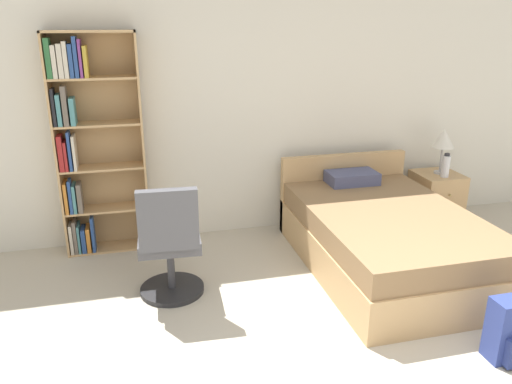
{
  "coord_description": "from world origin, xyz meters",
  "views": [
    {
      "loc": [
        -1.36,
        -1.62,
        2.13
      ],
      "look_at": [
        -0.46,
        1.98,
        0.84
      ],
      "focal_mm": 35.0,
      "sensor_mm": 36.0,
      "label": 1
    }
  ],
  "objects_px": {
    "office_chair": "(170,246)",
    "nightstand": "(436,197)",
    "bed": "(383,236)",
    "table_lamp": "(444,139)",
    "bookshelf": "(89,144)",
    "water_bottle": "(446,166)"
  },
  "relations": [
    {
      "from": "nightstand",
      "to": "table_lamp",
      "type": "xyz_separation_m",
      "value": [
        0.01,
        0.01,
        0.65
      ]
    },
    {
      "from": "office_chair",
      "to": "nightstand",
      "type": "relative_size",
      "value": 1.8
    },
    {
      "from": "bookshelf",
      "to": "office_chair",
      "type": "bearing_deg",
      "value": -60.65
    },
    {
      "from": "office_chair",
      "to": "nightstand",
      "type": "bearing_deg",
      "value": 17.27
    },
    {
      "from": "bed",
      "to": "table_lamp",
      "type": "distance_m",
      "value": 1.5
    },
    {
      "from": "office_chair",
      "to": "table_lamp",
      "type": "height_order",
      "value": "table_lamp"
    },
    {
      "from": "office_chair",
      "to": "table_lamp",
      "type": "relative_size",
      "value": 2.01
    },
    {
      "from": "office_chair",
      "to": "nightstand",
      "type": "xyz_separation_m",
      "value": [
        2.97,
        0.92,
        -0.18
      ]
    },
    {
      "from": "bed",
      "to": "office_chair",
      "type": "bearing_deg",
      "value": -176.96
    },
    {
      "from": "water_bottle",
      "to": "bed",
      "type": "bearing_deg",
      "value": -146.23
    },
    {
      "from": "nightstand",
      "to": "bookshelf",
      "type": "bearing_deg",
      "value": 177.55
    },
    {
      "from": "bookshelf",
      "to": "table_lamp",
      "type": "distance_m",
      "value": 3.59
    },
    {
      "from": "table_lamp",
      "to": "nightstand",
      "type": "bearing_deg",
      "value": -150.84
    },
    {
      "from": "bookshelf",
      "to": "nightstand",
      "type": "bearing_deg",
      "value": -2.45
    },
    {
      "from": "bed",
      "to": "water_bottle",
      "type": "height_order",
      "value": "same"
    },
    {
      "from": "bed",
      "to": "water_bottle",
      "type": "bearing_deg",
      "value": 33.77
    },
    {
      "from": "nightstand",
      "to": "table_lamp",
      "type": "height_order",
      "value": "table_lamp"
    },
    {
      "from": "table_lamp",
      "to": "water_bottle",
      "type": "xyz_separation_m",
      "value": [
        -0.02,
        -0.12,
        -0.26
      ]
    },
    {
      "from": "bed",
      "to": "water_bottle",
      "type": "xyz_separation_m",
      "value": [
        1.05,
        0.7,
        0.38
      ]
    },
    {
      "from": "nightstand",
      "to": "office_chair",
      "type": "bearing_deg",
      "value": -162.73
    },
    {
      "from": "bed",
      "to": "table_lamp",
      "type": "height_order",
      "value": "table_lamp"
    },
    {
      "from": "bed",
      "to": "office_chair",
      "type": "relative_size",
      "value": 2.11
    }
  ]
}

